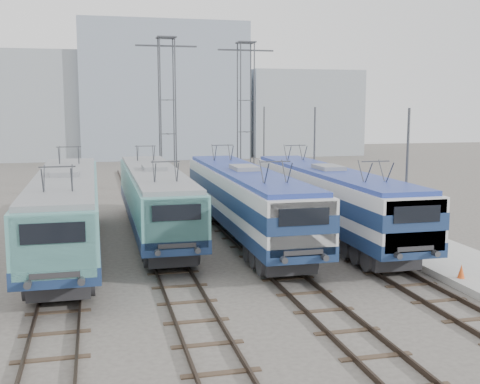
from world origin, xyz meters
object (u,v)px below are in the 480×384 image
catenary_tower_west (167,112)px  mast_front (406,184)px  locomotive_far_left (66,207)px  safety_cone (461,271)px  mast_rear (264,148)px  locomotive_center_left (155,196)px  catenary_tower_east (246,111)px  mast_mid (314,161)px  locomotive_center_right (245,197)px  locomotive_far_right (329,196)px

catenary_tower_west → mast_front: catenary_tower_west is taller
locomotive_far_left → safety_cone: size_ratio=33.57×
locomotive_far_left → mast_front: 15.98m
mast_front → mast_rear: bearing=90.0°
mast_front → safety_cone: 5.33m
locomotive_center_left → catenary_tower_east: size_ratio=1.50×
locomotive_far_left → catenary_tower_east: bearing=53.2°
locomotive_far_left → mast_rear: mast_rear is taller
mast_front → mast_rear: 24.00m
mast_rear → safety_cone: (0.07, -28.46, -2.92)m
mast_rear → catenary_tower_west: bearing=-155.1°
locomotive_far_left → mast_mid: mast_mid is taller
mast_front → locomotive_center_right: bearing=140.4°
catenary_tower_east → locomotive_far_left: bearing=-126.8°
catenary_tower_west → mast_mid: 12.16m
catenary_tower_east → safety_cone: (2.17, -26.46, -6.06)m
catenary_tower_west → mast_front: bearing=-66.7°
locomotive_far_right → mast_mid: 7.55m
locomotive_center_left → safety_cone: locomotive_center_left is taller
locomotive_far_left → mast_rear: (15.35, 19.71, 1.16)m
locomotive_center_left → mast_mid: bearing=23.0°
locomotive_center_left → mast_rear: size_ratio=2.57×
catenary_tower_east → mast_mid: bearing=-78.1°
locomotive_far_left → catenary_tower_west: size_ratio=1.57×
safety_cone → mast_mid: bearing=90.2°
locomotive_center_left → locomotive_far_left: bearing=-145.5°
catenary_tower_east → locomotive_center_right: bearing=-104.2°
locomotive_far_left → locomotive_far_right: locomotive_far_left is taller
locomotive_center_left → catenary_tower_west: size_ratio=1.50×
catenary_tower_west → mast_rear: (8.60, 4.00, -3.14)m
mast_rear → locomotive_center_left: bearing=-123.2°
locomotive_center_left → locomotive_center_right: locomotive_center_right is taller
locomotive_center_right → safety_cone: size_ratio=32.91×
locomotive_far_left → mast_mid: (15.35, 7.71, 1.16)m
locomotive_center_left → safety_cone: size_ratio=32.03×
mast_rear → safety_cone: mast_rear is taller
locomotive_far_right → safety_cone: locomotive_far_right is taller
catenary_tower_east → mast_mid: (2.10, -10.00, -3.14)m
mast_front → mast_mid: bearing=90.0°
locomotive_far_right → safety_cone: size_ratio=32.57×
locomotive_far_right → catenary_tower_west: 17.20m
locomotive_far_left → catenary_tower_west: 17.63m
locomotive_center_right → mast_front: bearing=-39.6°
locomotive_far_right → mast_front: size_ratio=2.62×
locomotive_far_right → catenary_tower_west: catenary_tower_west is taller
locomotive_far_right → safety_cone: (1.92, -9.23, -1.75)m
catenary_tower_east → locomotive_center_left: bearing=-120.9°
mast_mid → safety_cone: mast_mid is taller
catenary_tower_west → catenary_tower_east: size_ratio=1.00×
locomotive_far_left → catenary_tower_west: bearing=66.7°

